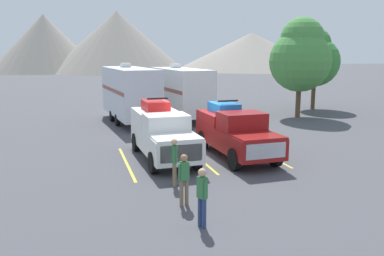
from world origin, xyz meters
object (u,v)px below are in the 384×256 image
pickup_truck_a (162,132)px  person_b (184,176)px  pickup_truck_b (235,131)px  camper_trailer_a (130,92)px  person_c (202,194)px  camper_trailer_b (181,91)px  person_a (174,159)px

pickup_truck_a → person_b: 5.86m
pickup_truck_b → camper_trailer_a: 10.88m
camper_trailer_a → pickup_truck_b: bearing=-71.6°
camper_trailer_a → person_c: camper_trailer_a is taller
pickup_truck_a → pickup_truck_b: size_ratio=1.01×
camper_trailer_a → camper_trailer_b: bearing=6.4°
person_b → pickup_truck_a: bearing=84.6°
person_b → person_c: size_ratio=0.99×
person_c → pickup_truck_a: bearing=86.2°
pickup_truck_a → person_b: (-0.55, -5.83, -0.25)m
camper_trailer_a → person_a: 13.70m
person_b → person_c: bearing=-87.9°
camper_trailer_b → pickup_truck_a: bearing=-109.2°
person_a → person_c: (-0.10, -3.55, -0.04)m
camper_trailer_a → person_a: size_ratio=5.00×
person_c → camper_trailer_a: bearing=88.8°
camper_trailer_b → person_a: camper_trailer_b is taller
pickup_truck_a → pickup_truck_b: pickup_truck_a is taller
camper_trailer_a → person_b: (-0.43, -15.55, -1.15)m
pickup_truck_b → pickup_truck_a: bearing=170.1°
camper_trailer_a → person_b: camper_trailer_a is taller
camper_trailer_b → camper_trailer_a: bearing=-173.6°
pickup_truck_a → camper_trailer_b: (3.53, 10.13, 0.84)m
person_c → person_b: bearing=92.1°
person_b → person_a: bearing=85.2°
pickup_truck_b → person_b: (-3.85, -5.25, -0.22)m
pickup_truck_a → camper_trailer_a: 9.76m
person_b → person_c: (0.06, -1.66, 0.01)m
person_b → camper_trailer_b: bearing=75.6°
pickup_truck_a → camper_trailer_a: camper_trailer_a is taller
pickup_truck_a → pickup_truck_b: bearing=-9.9°
pickup_truck_b → camper_trailer_b: camper_trailer_b is taller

